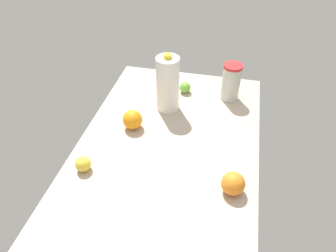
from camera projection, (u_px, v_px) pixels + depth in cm
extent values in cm
cube|color=#B7A593|center=(168.00, 147.00, 140.53)|extent=(120.00, 76.00, 3.00)
cylinder|color=beige|center=(231.00, 83.00, 160.42)|extent=(8.96, 8.96, 17.46)
cylinder|color=red|center=(233.00, 66.00, 154.39)|extent=(9.23, 9.23, 1.40)
cylinder|color=white|center=(168.00, 84.00, 150.99)|extent=(10.71, 10.71, 26.88)
cylinder|color=yellow|center=(168.00, 56.00, 141.82)|extent=(3.75, 3.75, 1.80)
sphere|color=#6AB039|center=(186.00, 87.00, 168.25)|extent=(5.68, 5.68, 5.68)
sphere|color=yellow|center=(83.00, 164.00, 126.33)|extent=(6.13, 6.13, 6.13)
sphere|color=orange|center=(233.00, 184.00, 117.19)|extent=(8.66, 8.66, 8.66)
sphere|color=orange|center=(132.00, 120.00, 145.33)|extent=(8.75, 8.75, 8.75)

